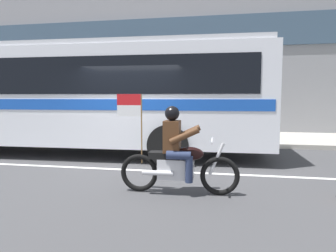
# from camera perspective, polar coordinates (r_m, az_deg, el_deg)

# --- Properties ---
(ground_plane) EXTENTS (60.00, 60.00, 0.00)m
(ground_plane) POSITION_cam_1_polar(r_m,az_deg,el_deg) (7.99, -7.03, -7.08)
(ground_plane) COLOR #3D3D3F
(sidewalk_curb) EXTENTS (28.00, 3.80, 0.15)m
(sidewalk_curb) POSITION_cam_1_polar(r_m,az_deg,el_deg) (12.86, -0.16, -1.96)
(sidewalk_curb) COLOR #A39E93
(sidewalk_curb) RESTS_ON ground_plane
(lane_center_stripe) EXTENTS (26.60, 0.14, 0.01)m
(lane_center_stripe) POSITION_cam_1_polar(r_m,az_deg,el_deg) (7.43, -8.44, -8.01)
(lane_center_stripe) COLOR silver
(lane_center_stripe) RESTS_ON ground_plane
(transit_bus) EXTENTS (11.77, 2.84, 3.22)m
(transit_bus) POSITION_cam_1_polar(r_m,az_deg,el_deg) (9.78, -17.66, 6.10)
(transit_bus) COLOR silver
(transit_bus) RESTS_ON ground_plane
(motorcycle_with_rider) EXTENTS (2.20, 0.64, 1.78)m
(motorcycle_with_rider) POSITION_cam_1_polar(r_m,az_deg,el_deg) (5.46, 1.75, -5.71)
(motorcycle_with_rider) COLOR black
(motorcycle_with_rider) RESTS_ON ground_plane
(fire_hydrant) EXTENTS (0.22, 0.30, 0.75)m
(fire_hydrant) POSITION_cam_1_polar(r_m,az_deg,el_deg) (14.18, -24.07, 0.06)
(fire_hydrant) COLOR gold
(fire_hydrant) RESTS_ON sidewalk_curb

